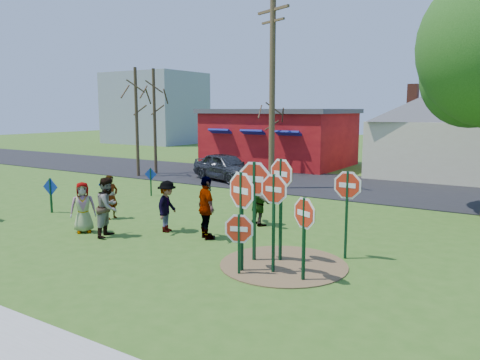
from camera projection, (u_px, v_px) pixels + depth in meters
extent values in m
plane|color=#335C1A|center=(172.00, 232.00, 14.93)|extent=(120.00, 120.00, 0.00)
cube|color=black|center=(315.00, 183.00, 24.54)|extent=(120.00, 7.50, 0.04)
cylinder|color=brown|center=(284.00, 264.00, 11.72)|extent=(3.20, 3.20, 0.03)
cube|color=maroon|center=(280.00, 139.00, 32.62)|extent=(9.00, 7.00, 3.60)
cube|color=#4C4C51|center=(280.00, 111.00, 32.32)|extent=(9.40, 7.40, 0.30)
cube|color=navy|center=(221.00, 132.00, 30.84)|extent=(1.60, 0.78, 0.45)
cube|color=navy|center=(254.00, 133.00, 29.52)|extent=(1.60, 0.78, 0.45)
cube|color=navy|center=(289.00, 134.00, 28.20)|extent=(1.60, 0.78, 0.45)
cube|color=beige|center=(450.00, 149.00, 26.84)|extent=(8.00, 7.00, 3.20)
pyramid|color=#4C4C51|center=(455.00, 82.00, 26.27)|extent=(9.40, 9.40, 2.20)
cube|color=brown|center=(413.00, 96.00, 26.61)|extent=(0.55, 0.55, 1.40)
cube|color=#8C939E|center=(155.00, 108.00, 54.19)|extent=(10.00, 8.00, 8.00)
cube|color=#0F381D|center=(241.00, 223.00, 11.09)|extent=(0.08, 0.10, 2.41)
cylinder|color=white|center=(241.00, 190.00, 10.97)|extent=(1.14, 0.39, 1.19)
cylinder|color=red|center=(241.00, 190.00, 10.97)|extent=(0.98, 0.34, 1.03)
cube|color=white|center=(241.00, 190.00, 10.97)|extent=(0.50, 0.17, 0.15)
cube|color=#0F381D|center=(281.00, 211.00, 11.84)|extent=(0.07, 0.08, 2.65)
cylinder|color=white|center=(281.00, 174.00, 11.69)|extent=(0.99, 0.33, 1.03)
cylinder|color=red|center=(281.00, 174.00, 11.69)|extent=(0.85, 0.29, 0.89)
cube|color=white|center=(281.00, 174.00, 11.69)|extent=(0.43, 0.14, 0.13)
cylinder|color=gold|center=(281.00, 174.00, 11.69)|extent=(0.98, 0.33, 1.03)
cube|color=#0F381D|center=(274.00, 224.00, 10.98)|extent=(0.06, 0.07, 2.38)
cylinder|color=white|center=(274.00, 189.00, 10.85)|extent=(0.97, 0.09, 0.97)
cylinder|color=red|center=(274.00, 189.00, 10.85)|extent=(0.83, 0.08, 0.84)
cube|color=white|center=(274.00, 189.00, 10.85)|extent=(0.43, 0.04, 0.12)
cube|color=#0F381D|center=(346.00, 215.00, 12.08)|extent=(0.05, 0.07, 2.30)
cylinder|color=white|center=(348.00, 185.00, 11.96)|extent=(0.99, 0.03, 0.99)
cylinder|color=red|center=(348.00, 185.00, 11.96)|extent=(0.86, 0.03, 0.86)
cube|color=white|center=(348.00, 185.00, 11.96)|extent=(0.44, 0.01, 0.12)
cylinder|color=gold|center=(348.00, 185.00, 11.96)|extent=(0.99, 0.02, 0.99)
cube|color=#0F381D|center=(239.00, 245.00, 10.94)|extent=(0.07, 0.08, 1.45)
cylinder|color=white|center=(239.00, 229.00, 10.89)|extent=(0.90, 0.32, 0.95)
cylinder|color=red|center=(239.00, 229.00, 10.89)|extent=(0.78, 0.28, 0.82)
cube|color=white|center=(239.00, 229.00, 10.89)|extent=(0.40, 0.14, 0.12)
cube|color=#0F381D|center=(304.00, 240.00, 10.50)|extent=(0.07, 0.08, 1.93)
cylinder|color=white|center=(304.00, 213.00, 10.41)|extent=(0.89, 0.44, 0.98)
cylinder|color=red|center=(304.00, 213.00, 10.41)|extent=(0.77, 0.38, 0.84)
cube|color=white|center=(304.00, 213.00, 10.41)|extent=(0.39, 0.19, 0.12)
cylinder|color=gold|center=(304.00, 213.00, 10.41)|extent=(0.88, 0.44, 0.98)
cube|color=#0F381D|center=(254.00, 212.00, 11.86)|extent=(0.07, 0.08, 2.57)
cylinder|color=white|center=(254.00, 179.00, 11.74)|extent=(1.19, 0.08, 1.19)
cylinder|color=red|center=(254.00, 179.00, 11.74)|extent=(1.03, 0.07, 1.03)
cube|color=white|center=(254.00, 179.00, 11.74)|extent=(0.52, 0.03, 0.15)
cube|color=#0F381D|center=(51.00, 196.00, 17.58)|extent=(0.06, 0.07, 1.31)
cube|color=navy|center=(50.00, 187.00, 17.53)|extent=(0.68, 0.14, 0.69)
cube|color=#0F381D|center=(105.00, 191.00, 19.28)|extent=(0.06, 0.06, 1.06)
cube|color=navy|center=(104.00, 185.00, 19.24)|extent=(0.60, 0.12, 0.60)
cube|color=#0F381D|center=(151.00, 182.00, 20.99)|extent=(0.06, 0.07, 1.27)
cube|color=navy|center=(151.00, 174.00, 20.93)|extent=(0.56, 0.19, 0.58)
imported|color=#4B639A|center=(83.00, 207.00, 14.74)|extent=(0.90, 0.93, 1.61)
imported|color=#2B7063|center=(111.00, 197.00, 16.60)|extent=(0.39, 0.58, 1.56)
imported|color=#954C3B|center=(108.00, 207.00, 14.27)|extent=(0.97, 1.08, 1.83)
imported|color=#35353A|center=(167.00, 206.00, 14.81)|extent=(0.89, 1.19, 1.64)
imported|color=#563662|center=(206.00, 208.00, 13.95)|extent=(1.18, 1.01, 1.91)
imported|color=#194926|center=(259.00, 201.00, 15.69)|extent=(1.57, 1.19, 1.65)
imported|color=#2C2D31|center=(226.00, 167.00, 25.38)|extent=(4.69, 3.08, 1.48)
cylinder|color=#4C3823|center=(272.00, 95.00, 22.31)|extent=(0.28, 0.28, 9.05)
cube|color=#4C3823|center=(273.00, 10.00, 21.72)|extent=(2.08, 0.98, 0.12)
cube|color=#4C3823|center=(273.00, 21.00, 21.80)|extent=(1.52, 0.73, 0.10)
sphere|color=#1A4412|center=(472.00, 78.00, 17.33)|extent=(3.72, 3.72, 3.72)
cylinder|color=#382819|center=(137.00, 123.00, 26.74)|extent=(0.18, 0.18, 6.22)
cylinder|color=#382819|center=(271.00, 136.00, 27.72)|extent=(0.18, 0.18, 4.58)
cylinder|color=#382819|center=(155.00, 122.00, 27.78)|extent=(0.18, 0.18, 6.25)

